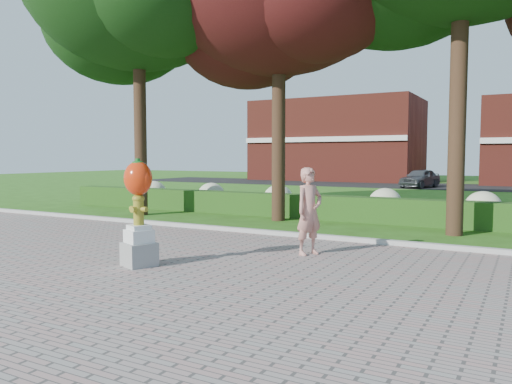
# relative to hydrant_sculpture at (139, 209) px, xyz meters

# --- Properties ---
(ground) EXTENTS (100.00, 100.00, 0.00)m
(ground) POSITION_rel_hydrant_sculpture_xyz_m (1.19, 1.56, -1.11)
(ground) COLOR #2C5615
(ground) RESTS_ON ground
(walkway) EXTENTS (40.00, 14.00, 0.04)m
(walkway) POSITION_rel_hydrant_sculpture_xyz_m (1.19, -2.44, -1.09)
(walkway) COLOR gray
(walkway) RESTS_ON ground
(curb) EXTENTS (40.00, 0.18, 0.15)m
(curb) POSITION_rel_hydrant_sculpture_xyz_m (1.19, 4.56, -1.04)
(curb) COLOR #ADADA5
(curb) RESTS_ON ground
(lawn_hedge) EXTENTS (24.00, 0.70, 0.80)m
(lawn_hedge) POSITION_rel_hydrant_sculpture_xyz_m (1.19, 8.56, -0.71)
(lawn_hedge) COLOR #1B3F12
(lawn_hedge) RESTS_ON ground
(hydrangea_row) EXTENTS (20.10, 1.10, 0.99)m
(hydrangea_row) POSITION_rel_hydrant_sculpture_xyz_m (1.76, 9.56, -0.56)
(hydrangea_row) COLOR beige
(hydrangea_row) RESTS_ON ground
(street) EXTENTS (50.00, 8.00, 0.02)m
(street) POSITION_rel_hydrant_sculpture_xyz_m (1.19, 29.56, -1.10)
(street) COLOR black
(street) RESTS_ON ground
(building_left) EXTENTS (14.00, 8.00, 7.00)m
(building_left) POSITION_rel_hydrant_sculpture_xyz_m (-8.81, 35.56, 2.39)
(building_left) COLOR maroon
(building_left) RESTS_ON ground
(hydrant_sculpture) EXTENTS (0.72, 0.72, 2.03)m
(hydrant_sculpture) POSITION_rel_hydrant_sculpture_xyz_m (0.00, 0.00, 0.00)
(hydrant_sculpture) COLOR gray
(hydrant_sculpture) RESTS_ON walkway
(woman) EXTENTS (0.67, 0.79, 1.84)m
(woman) POSITION_rel_hydrant_sculpture_xyz_m (2.39, 2.56, -0.16)
(woman) COLOR tan
(woman) RESTS_ON walkway
(parked_car) EXTENTS (2.39, 3.99, 1.27)m
(parked_car) POSITION_rel_hydrant_sculpture_xyz_m (-0.06, 27.34, -0.46)
(parked_car) COLOR #3E4145
(parked_car) RESTS_ON street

